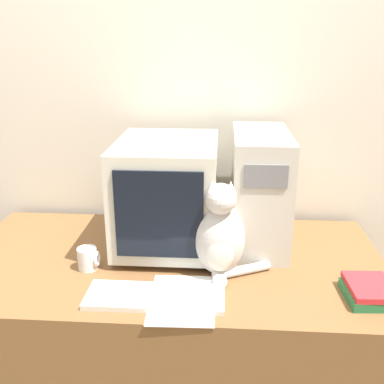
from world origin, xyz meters
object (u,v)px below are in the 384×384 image
object	(u,v)px
computer_tower	(259,189)
pen	(117,284)
crt_monitor	(167,193)
mug	(88,259)
cat	(220,236)
keyboard	(155,297)
book_stack	(368,291)

from	to	relation	value
computer_tower	pen	distance (m)	0.67
pen	crt_monitor	bearing A→B (deg)	66.96
pen	mug	xyz separation A→B (m)	(-0.13, 0.11, 0.04)
crt_monitor	cat	xyz separation A→B (m)	(0.21, -0.22, -0.07)
mug	cat	bearing A→B (deg)	-0.08
keyboard	cat	size ratio (longest dim) A/B	1.26
crt_monitor	cat	bearing A→B (deg)	-46.10
book_stack	crt_monitor	bearing A→B (deg)	153.38
cat	book_stack	world-z (taller)	cat
keyboard	pen	bearing A→B (deg)	151.53
computer_tower	book_stack	bearing A→B (deg)	-50.51
crt_monitor	book_stack	bearing A→B (deg)	-26.62
crt_monitor	book_stack	world-z (taller)	crt_monitor
crt_monitor	keyboard	xyz separation A→B (m)	(0.01, -0.40, -0.21)
book_stack	mug	distance (m)	0.97
keyboard	mug	bearing A→B (deg)	146.06
keyboard	cat	bearing A→B (deg)	41.41
book_stack	mug	xyz separation A→B (m)	(-0.97, 0.13, 0.02)
computer_tower	book_stack	world-z (taller)	computer_tower
keyboard	cat	distance (m)	0.31
crt_monitor	keyboard	bearing A→B (deg)	-89.27
keyboard	pen	size ratio (longest dim) A/B	3.21
keyboard	mug	size ratio (longest dim) A/B	5.43
computer_tower	pen	size ratio (longest dim) A/B	3.26
pen	computer_tower	bearing A→B (deg)	37.12
computer_tower	keyboard	distance (m)	0.62
crt_monitor	computer_tower	size ratio (longest dim) A/B	1.06
crt_monitor	book_stack	xyz separation A→B (m)	(0.70, -0.35, -0.20)
computer_tower	mug	xyz separation A→B (m)	(-0.63, -0.28, -0.19)
computer_tower	cat	xyz separation A→B (m)	(-0.15, -0.28, -0.08)
computer_tower	cat	distance (m)	0.33
keyboard	book_stack	world-z (taller)	book_stack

